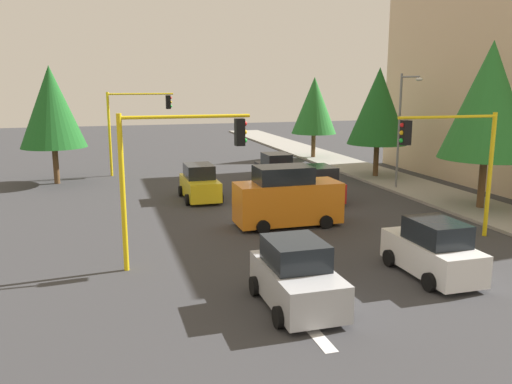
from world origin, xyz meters
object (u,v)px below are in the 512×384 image
object	(u,v)px
delivery_van_orange	(287,198)
car_silver	(297,277)
car_red	(317,185)
traffic_signal_near_left	(454,151)
traffic_signal_far_right	(135,117)
car_yellow	(200,184)
car_white	(433,251)
tree_roadside_near	(489,101)
tree_roadside_mid	(379,106)
tree_roadside_far	(314,106)
traffic_signal_near_right	(176,159)
car_black	(276,170)
tree_opposite_side	(51,107)
street_lamp_curbside	(403,119)

from	to	relation	value
delivery_van_orange	car_silver	world-z (taller)	delivery_van_orange
car_red	delivery_van_orange	bearing A→B (deg)	-36.92
traffic_signal_near_left	car_red	xyz separation A→B (m)	(-8.49, -2.35, -2.85)
traffic_signal_far_right	car_yellow	bearing A→B (deg)	16.68
car_yellow	car_white	bearing A→B (deg)	20.74
traffic_signal_near_left	car_white	size ratio (longest dim) A/B	1.35
traffic_signal_near_left	tree_roadside_near	bearing A→B (deg)	129.41
traffic_signal_far_right	tree_roadside_mid	xyz separation A→B (m)	(6.00, 15.72, 0.78)
traffic_signal_near_left	car_silver	world-z (taller)	traffic_signal_near_left
tree_roadside_mid	delivery_van_orange	bearing A→B (deg)	-45.27
car_silver	car_red	distance (m)	14.39
tree_roadside_far	car_silver	world-z (taller)	tree_roadside_far
traffic_signal_near_right	car_black	world-z (taller)	traffic_signal_near_right
traffic_signal_near_left	car_red	bearing A→B (deg)	-164.50
traffic_signal_far_right	car_red	size ratio (longest dim) A/B	1.48
car_yellow	car_red	bearing A→B (deg)	70.81
tree_roadside_far	car_red	world-z (taller)	tree_roadside_far
tree_opposite_side	tree_roadside_near	world-z (taller)	tree_roadside_near
delivery_van_orange	car_black	xyz separation A→B (m)	(-10.10, 2.84, -0.39)
tree_opposite_side	car_black	world-z (taller)	tree_opposite_side
car_silver	car_white	bearing A→B (deg)	100.96
traffic_signal_far_right	car_black	world-z (taller)	traffic_signal_far_right
car_black	car_yellow	world-z (taller)	same
delivery_van_orange	car_red	world-z (taller)	delivery_van_orange
traffic_signal_far_right	traffic_signal_near_left	xyz separation A→B (m)	(20.00, 11.35, -0.38)
tree_opposite_side	delivery_van_orange	xyz separation A→B (m)	(14.00, 10.91, -3.67)
delivery_van_orange	car_yellow	bearing A→B (deg)	-156.97
tree_roadside_mid	delivery_van_orange	size ratio (longest dim) A/B	1.56
street_lamp_curbside	tree_roadside_near	size ratio (longest dim) A/B	0.82
traffic_signal_near_left	street_lamp_curbside	xyz separation A→B (m)	(-9.61, 3.57, 0.60)
tree_roadside_near	car_black	xyz separation A→B (m)	(-10.10, -7.76, -4.69)
street_lamp_curbside	tree_roadside_mid	xyz separation A→B (m)	(-4.39, 0.80, 0.56)
tree_roadside_near	car_white	xyz separation A→B (m)	(7.51, -8.06, -4.70)
street_lamp_curbside	car_red	size ratio (longest dim) A/B	1.77
traffic_signal_near_left	tree_opposite_side	xyz separation A→B (m)	(-18.00, -16.63, 1.20)
traffic_signal_near_right	car_red	distance (m)	12.68
tree_roadside_mid	tree_roadside_far	xyz separation A→B (m)	(-10.00, -0.50, -0.35)
traffic_signal_near_left	street_lamp_curbside	bearing A→B (deg)	159.63
street_lamp_curbside	car_black	world-z (taller)	street_lamp_curbside
car_silver	street_lamp_curbside	bearing A→B (deg)	139.55
tree_opposite_side	car_silver	bearing A→B (deg)	19.86
street_lamp_curbside	tree_opposite_side	world-z (taller)	tree_opposite_side
tree_roadside_near	tree_roadside_far	bearing A→B (deg)	-177.14
delivery_van_orange	car_black	size ratio (longest dim) A/B	1.29
street_lamp_curbside	car_red	distance (m)	6.95
tree_roadside_mid	tree_roadside_near	bearing A→B (deg)	2.86
tree_roadside_near	car_silver	xyz separation A→B (m)	(8.53, -13.36, -4.69)
traffic_signal_near_right	car_white	distance (m)	9.32
traffic_signal_near_right	street_lamp_curbside	distance (m)	17.71
delivery_van_orange	traffic_signal_near_left	bearing A→B (deg)	55.06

